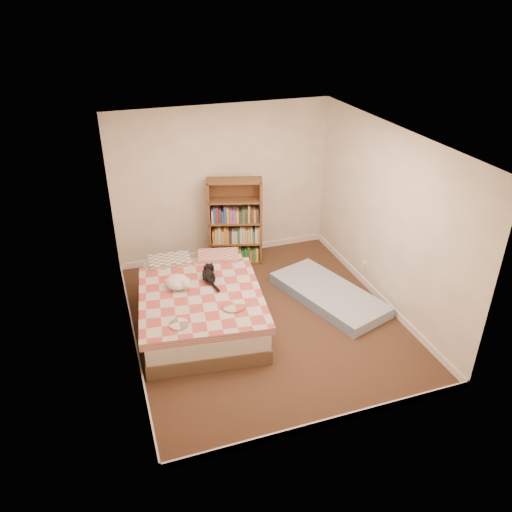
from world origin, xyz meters
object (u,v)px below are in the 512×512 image
object	(u,v)px
bed	(200,303)
floor_mattress	(329,294)
bookshelf	(235,231)
black_cat	(208,275)
white_dog	(179,282)

from	to	relation	value
bed	floor_mattress	world-z (taller)	bed
bookshelf	floor_mattress	xyz separation A→B (m)	(0.95, -1.56, -0.45)
bed	black_cat	world-z (taller)	black_cat
bookshelf	white_dog	size ratio (longest dim) A/B	3.86
floor_mattress	white_dog	xyz separation A→B (m)	(-2.12, 0.19, 0.52)
bookshelf	floor_mattress	world-z (taller)	bookshelf
bed	white_dog	size ratio (longest dim) A/B	6.27
white_dog	bed	bearing A→B (deg)	-10.67
bookshelf	white_dog	distance (m)	1.80
bed	white_dog	bearing A→B (deg)	169.50
bed	floor_mattress	size ratio (longest dim) A/B	1.31
bed	black_cat	distance (m)	0.40
black_cat	white_dog	xyz separation A→B (m)	(-0.43, -0.09, 0.02)
black_cat	white_dog	distance (m)	0.44
floor_mattress	black_cat	bearing A→B (deg)	152.28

